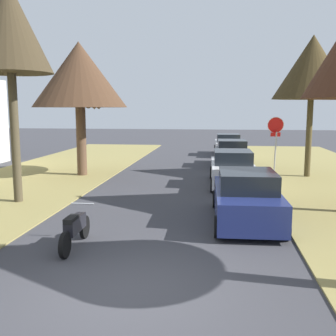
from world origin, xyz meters
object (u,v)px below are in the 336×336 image
(parked_sedan_navy, at_px, (246,198))
(street_tree_left_mid_a, at_px, (9,28))
(street_tree_left_mid_b, at_px, (79,76))
(parked_sedan_white, at_px, (232,169))
(parked_sedan_silver, at_px, (228,145))
(stop_sign_far, at_px, (275,133))
(parked_sedan_black, at_px, (232,154))
(parked_motorcycle, at_px, (75,228))
(street_tree_right_mid_b, at_px, (312,68))

(parked_sedan_navy, bearing_deg, street_tree_left_mid_a, 169.25)
(street_tree_left_mid_a, distance_m, street_tree_left_mid_b, 6.14)
(street_tree_left_mid_b, distance_m, parked_sedan_navy, 11.61)
(parked_sedan_white, distance_m, parked_sedan_silver, 11.90)
(parked_sedan_navy, bearing_deg, stop_sign_far, 76.92)
(parked_sedan_black, relative_size, parked_motorcycle, 2.17)
(street_tree_left_mid_a, bearing_deg, parked_sedan_silver, 64.06)
(parked_motorcycle, bearing_deg, stop_sign_far, 60.89)
(parked_sedan_white, xyz_separation_m, parked_sedan_silver, (0.09, 11.90, 0.00))
(street_tree_right_mid_b, distance_m, parked_sedan_black, 6.82)
(street_tree_left_mid_a, height_order, parked_sedan_silver, street_tree_left_mid_a)
(street_tree_left_mid_b, distance_m, parked_sedan_black, 9.82)
(street_tree_right_mid_b, bearing_deg, parked_sedan_white, -145.58)
(street_tree_left_mid_a, xyz_separation_m, parked_sedan_navy, (8.03, -1.52, -5.40))
(stop_sign_far, relative_size, parked_sedan_black, 0.66)
(street_tree_right_mid_b, bearing_deg, stop_sign_far, -179.58)
(stop_sign_far, distance_m, parked_sedan_black, 4.28)
(stop_sign_far, distance_m, street_tree_right_mid_b, 3.55)
(stop_sign_far, distance_m, parked_sedan_white, 3.68)
(stop_sign_far, relative_size, parked_sedan_silver, 0.66)
(parked_sedan_silver, bearing_deg, parked_sedan_black, -89.21)
(street_tree_right_mid_b, distance_m, parked_motorcycle, 14.60)
(parked_motorcycle, bearing_deg, street_tree_left_mid_b, 108.14)
(street_tree_left_mid_a, distance_m, parked_sedan_white, 10.46)
(street_tree_left_mid_b, bearing_deg, parked_sedan_white, -12.52)
(street_tree_right_mid_b, relative_size, parked_motorcycle, 3.33)
(parked_sedan_navy, relative_size, parked_sedan_white, 1.00)
(street_tree_left_mid_a, relative_size, parked_sedan_silver, 1.74)
(street_tree_left_mid_a, xyz_separation_m, parked_sedan_white, (7.82, 4.36, -5.40))
(street_tree_right_mid_b, distance_m, parked_sedan_silver, 11.02)
(parked_sedan_white, bearing_deg, parked_sedan_navy, -87.94)
(street_tree_left_mid_a, relative_size, parked_motorcycle, 3.76)
(stop_sign_far, relative_size, parked_sedan_navy, 0.66)
(parked_sedan_navy, bearing_deg, parked_sedan_white, 92.06)
(street_tree_left_mid_b, relative_size, parked_sedan_black, 1.48)
(street_tree_right_mid_b, bearing_deg, parked_motorcycle, -124.94)
(street_tree_left_mid_a, height_order, street_tree_left_mid_b, street_tree_left_mid_a)
(parked_sedan_white, relative_size, parked_motorcycle, 2.17)
(street_tree_left_mid_a, relative_size, street_tree_left_mid_b, 1.17)
(stop_sign_far, xyz_separation_m, street_tree_left_mid_b, (-9.67, -0.92, 2.84))
(street_tree_right_mid_b, xyz_separation_m, parked_sedan_navy, (-3.57, -8.48, -4.62))
(street_tree_right_mid_b, height_order, parked_sedan_black, street_tree_right_mid_b)
(parked_sedan_white, bearing_deg, street_tree_left_mid_a, -150.85)
(stop_sign_far, bearing_deg, parked_motorcycle, -119.11)
(street_tree_right_mid_b, xyz_separation_m, street_tree_left_mid_b, (-11.28, -0.93, -0.33))
(parked_sedan_black, bearing_deg, street_tree_left_mid_b, -150.05)
(parked_sedan_navy, xyz_separation_m, parked_sedan_black, (-0.04, 11.96, 0.00))
(stop_sign_far, relative_size, street_tree_left_mid_a, 0.38)
(parked_sedan_navy, relative_size, parked_sedan_silver, 1.00)
(street_tree_right_mid_b, height_order, parked_sedan_white, street_tree_right_mid_b)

